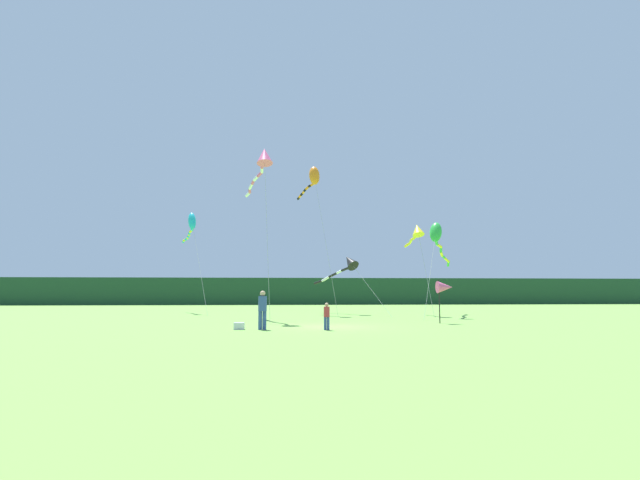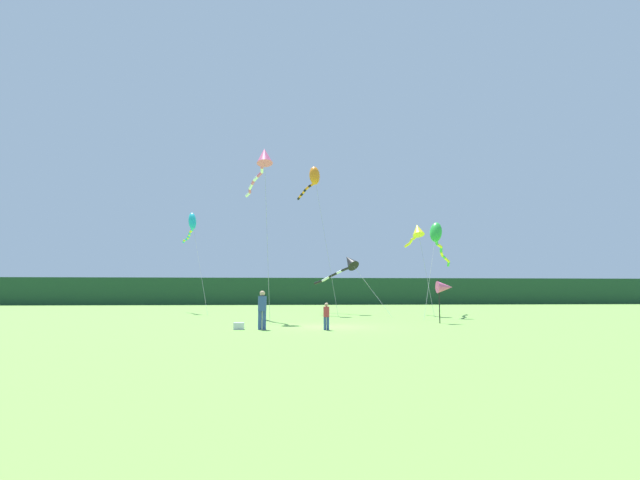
# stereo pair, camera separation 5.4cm
# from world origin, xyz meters

# --- Properties ---
(ground_plane) EXTENTS (120.00, 120.00, 0.00)m
(ground_plane) POSITION_xyz_m (0.00, 0.00, 0.00)
(ground_plane) COLOR #6B9E42
(distant_treeline) EXTENTS (108.00, 2.77, 3.83)m
(distant_treeline) POSITION_xyz_m (0.00, 45.00, 1.92)
(distant_treeline) COLOR #1E4228
(distant_treeline) RESTS_ON ground
(person_adult) EXTENTS (0.41, 0.41, 1.84)m
(person_adult) POSITION_xyz_m (-3.39, -1.63, 1.03)
(person_adult) COLOR #334C8C
(person_adult) RESTS_ON ground
(person_child) EXTENTS (0.28, 0.28, 1.28)m
(person_child) POSITION_xyz_m (-0.36, -2.12, 0.71)
(person_child) COLOR #334C8C
(person_child) RESTS_ON ground
(cooler_box) EXTENTS (0.50, 0.44, 0.33)m
(cooler_box) POSITION_xyz_m (-4.50, -1.38, 0.16)
(cooler_box) COLOR silver
(cooler_box) RESTS_ON ground
(banner_flag_pole) EXTENTS (0.90, 0.70, 2.52)m
(banner_flag_pole) POSITION_xyz_m (6.91, 2.17, 2.05)
(banner_flag_pole) COLOR black
(banner_flag_pole) RESTS_ON ground
(kite_rainbow) EXTENTS (2.26, 8.29, 11.11)m
(kite_rainbow) POSITION_xyz_m (-3.76, 5.63, 10.28)
(kite_rainbow) COLOR #B2B2B2
(kite_rainbow) RESTS_ON ground
(kite_cyan) EXTENTS (3.76, 8.24, 8.89)m
(kite_cyan) POSITION_xyz_m (-10.43, 17.56, 7.79)
(kite_cyan) COLOR #B2B2B2
(kite_cyan) RESTS_ON ground
(kite_black) EXTENTS (5.13, 8.19, 5.08)m
(kite_black) POSITION_xyz_m (2.92, 13.96, 4.14)
(kite_black) COLOR #B2B2B2
(kite_black) RESTS_ON ground
(kite_green) EXTENTS (5.14, 9.31, 6.99)m
(kite_green) POSITION_xyz_m (9.04, 9.50, 5.84)
(kite_green) COLOR #B2B2B2
(kite_green) RESTS_ON ground
(kite_yellow) EXTENTS (1.03, 5.85, 7.20)m
(kite_yellow) POSITION_xyz_m (8.01, 11.27, 6.49)
(kite_yellow) COLOR #B2B2B2
(kite_yellow) RESTS_ON ground
(kite_orange) EXTENTS (2.81, 7.30, 12.36)m
(kite_orange) POSITION_xyz_m (0.13, 14.23, 11.36)
(kite_orange) COLOR #B2B2B2
(kite_orange) RESTS_ON ground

